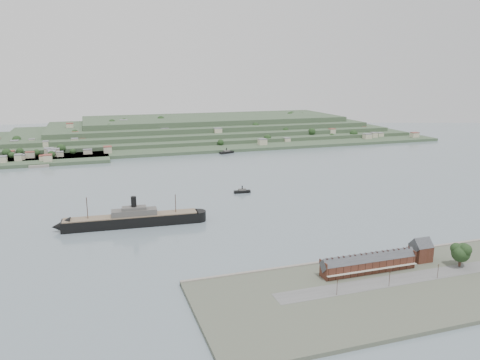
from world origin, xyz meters
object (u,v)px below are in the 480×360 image
object	(u,v)px
steamship	(128,220)
fig_tree	(462,252)
tugboat	(242,191)
gabled_building	(421,250)
terrace_row	(368,263)

from	to	relation	value
steamship	fig_tree	world-z (taller)	steamship
tugboat	gabled_building	bearing A→B (deg)	-75.80
tugboat	fig_tree	world-z (taller)	fig_tree
gabled_building	tugboat	size ratio (longest dim) A/B	0.92
gabled_building	steamship	xyz separation A→B (m)	(-154.14, 121.25, -3.39)
gabled_building	tugboat	world-z (taller)	gabled_building
terrace_row	fig_tree	world-z (taller)	fig_tree
gabled_building	steamship	bearing A→B (deg)	141.81
steamship	tugboat	bearing A→B (deg)	30.35
steamship	gabled_building	bearing A→B (deg)	-38.19
gabled_building	fig_tree	world-z (taller)	gabled_building
gabled_building	fig_tree	distance (m)	21.42
steamship	terrace_row	bearing A→B (deg)	-47.04
terrace_row	steamship	bearing A→B (deg)	132.96
terrace_row	gabled_building	xyz separation A→B (m)	(37.50, 4.02, 1.34)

